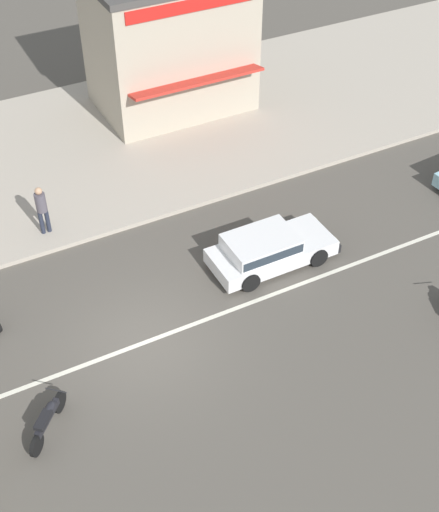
{
  "coord_description": "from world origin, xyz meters",
  "views": [
    {
      "loc": [
        -4.23,
        -12.5,
        14.61
      ],
      "look_at": [
        3.0,
        1.43,
        0.8
      ],
      "focal_mm": 50.0,
      "sensor_mm": 36.0,
      "label": 1
    }
  ],
  "objects_px": {
    "hatchback_white_2": "(268,248)",
    "pedestrian_near_clock": "(42,207)",
    "shopfront_far_kios": "(170,41)",
    "motorcycle_0": "(48,419)"
  },
  "relations": [
    {
      "from": "hatchback_white_2",
      "to": "shopfront_far_kios",
      "type": "distance_m",
      "value": 10.39
    },
    {
      "from": "hatchback_white_2",
      "to": "shopfront_far_kios",
      "type": "xyz_separation_m",
      "value": [
        1.42,
        10.05,
        2.21
      ]
    },
    {
      "from": "pedestrian_near_clock",
      "to": "shopfront_far_kios",
      "type": "xyz_separation_m",
      "value": [
        7.02,
        5.66,
        1.65
      ]
    },
    {
      "from": "pedestrian_near_clock",
      "to": "hatchback_white_2",
      "type": "bearing_deg",
      "value": -38.12
    },
    {
      "from": "hatchback_white_2",
      "to": "motorcycle_0",
      "type": "relative_size",
      "value": 2.75
    },
    {
      "from": "hatchback_white_2",
      "to": "motorcycle_0",
      "type": "bearing_deg",
      "value": -159.96
    },
    {
      "from": "motorcycle_0",
      "to": "shopfront_far_kios",
      "type": "bearing_deg",
      "value": 54.53
    },
    {
      "from": "hatchback_white_2",
      "to": "shopfront_far_kios",
      "type": "bearing_deg",
      "value": 81.93
    },
    {
      "from": "hatchback_white_2",
      "to": "pedestrian_near_clock",
      "type": "height_order",
      "value": "pedestrian_near_clock"
    },
    {
      "from": "pedestrian_near_clock",
      "to": "shopfront_far_kios",
      "type": "bearing_deg",
      "value": 38.84
    }
  ]
}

